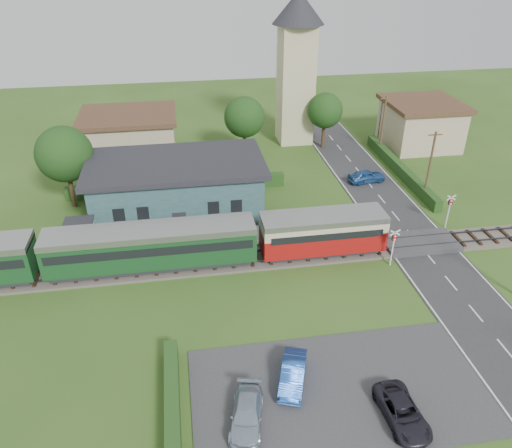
{
  "coord_description": "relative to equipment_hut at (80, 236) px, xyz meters",
  "views": [
    {
      "loc": [
        -9.44,
        -31.06,
        22.94
      ],
      "look_at": [
        -3.75,
        4.0,
        2.2
      ],
      "focal_mm": 35.0,
      "sensor_mm": 36.0,
      "label": 1
    }
  ],
  "objects": [
    {
      "name": "ground",
      "position": [
        18.0,
        -5.2,
        -1.75
      ],
      "size": [
        120.0,
        120.0,
        0.0
      ],
      "primitive_type": "plane",
      "color": "#2D4C19"
    },
    {
      "name": "railway_track",
      "position": [
        18.0,
        -3.2,
        -1.64
      ],
      "size": [
        76.0,
        3.2,
        0.49
      ],
      "color": "#4C443D",
      "rests_on": "ground"
    },
    {
      "name": "road",
      "position": [
        28.0,
        -5.2,
        -1.72
      ],
      "size": [
        6.0,
        70.0,
        0.05
      ],
      "primitive_type": "cube",
      "color": "#28282B",
      "rests_on": "ground"
    },
    {
      "name": "car_park",
      "position": [
        16.5,
        -17.2,
        -1.71
      ],
      "size": [
        17.0,
        9.0,
        0.08
      ],
      "primitive_type": "cube",
      "color": "#333335",
      "rests_on": "ground"
    },
    {
      "name": "crossing_deck",
      "position": [
        28.0,
        -3.2,
        -1.52
      ],
      "size": [
        6.2,
        3.4,
        0.45
      ],
      "primitive_type": "cube",
      "color": "#333335",
      "rests_on": "ground"
    },
    {
      "name": "platform",
      "position": [
        8.0,
        0.0,
        -1.52
      ],
      "size": [
        30.0,
        3.0,
        0.45
      ],
      "primitive_type": "cube",
      "color": "gray",
      "rests_on": "ground"
    },
    {
      "name": "equipment_hut",
      "position": [
        0.0,
        0.0,
        0.0
      ],
      "size": [
        2.3,
        2.3,
        2.55
      ],
      "color": "#C7BA8E",
      "rests_on": "platform"
    },
    {
      "name": "station_building",
      "position": [
        8.0,
        5.79,
        0.95
      ],
      "size": [
        16.0,
        9.0,
        5.3
      ],
      "color": "#2A4C55",
      "rests_on": "ground"
    },
    {
      "name": "train",
      "position": [
        2.59,
        -3.2,
        0.43
      ],
      "size": [
        43.2,
        2.9,
        3.4
      ],
      "color": "#232328",
      "rests_on": "ground"
    },
    {
      "name": "church_tower",
      "position": [
        23.0,
        22.8,
        8.48
      ],
      "size": [
        6.0,
        6.0,
        17.6
      ],
      "color": "#C7BA8E",
      "rests_on": "ground"
    },
    {
      "name": "house_west",
      "position": [
        3.0,
        19.8,
        1.04
      ],
      "size": [
        10.8,
        8.8,
        5.5
      ],
      "color": "tan",
      "rests_on": "ground"
    },
    {
      "name": "house_east",
      "position": [
        38.0,
        18.8,
        1.05
      ],
      "size": [
        8.8,
        8.8,
        5.5
      ],
      "color": "tan",
      "rests_on": "ground"
    },
    {
      "name": "hedge_carpark",
      "position": [
        7.0,
        -17.2,
        -1.15
      ],
      "size": [
        0.8,
        9.0,
        1.2
      ],
      "primitive_type": "cube",
      "color": "#193814",
      "rests_on": "ground"
    },
    {
      "name": "hedge_roadside",
      "position": [
        32.2,
        10.8,
        -1.15
      ],
      "size": [
        0.8,
        18.0,
        1.2
      ],
      "primitive_type": "cube",
      "color": "#193814",
      "rests_on": "ground"
    },
    {
      "name": "hedge_station",
      "position": [
        8.0,
        10.3,
        -1.1
      ],
      "size": [
        22.0,
        0.8,
        1.3
      ],
      "primitive_type": "cube",
      "color": "#193814",
      "rests_on": "ground"
    },
    {
      "name": "tree_a",
      "position": [
        -2.0,
        8.8,
        3.63
      ],
      "size": [
        5.2,
        5.2,
        8.0
      ],
      "color": "#332316",
      "rests_on": "ground"
    },
    {
      "name": "tree_b",
      "position": [
        16.0,
        17.8,
        3.27
      ],
      "size": [
        4.6,
        4.6,
        7.34
      ],
      "color": "#332316",
      "rests_on": "ground"
    },
    {
      "name": "tree_c",
      "position": [
        26.0,
        19.8,
        2.91
      ],
      "size": [
        4.2,
        4.2,
        6.78
      ],
      "color": "#332316",
      "rests_on": "ground"
    },
    {
      "name": "utility_pole_c",
      "position": [
        32.2,
        4.8,
        1.88
      ],
      "size": [
        1.4,
        0.22,
        7.0
      ],
      "color": "#473321",
      "rests_on": "ground"
    },
    {
      "name": "utility_pole_d",
      "position": [
        32.2,
        16.8,
        1.88
      ],
      "size": [
        1.4,
        0.22,
        7.0
      ],
      "color": "#473321",
      "rests_on": "ground"
    },
    {
      "name": "crossing_signal_near",
      "position": [
        24.4,
        -5.61,
        0.39
      ],
      "size": [
        0.84,
        0.28,
        3.28
      ],
      "color": "silver",
      "rests_on": "ground"
    },
    {
      "name": "crossing_signal_far",
      "position": [
        31.6,
        -0.81,
        0.39
      ],
      "size": [
        0.84,
        0.28,
        3.28
      ],
      "color": "silver",
      "rests_on": "ground"
    },
    {
      "name": "streetlamp_west",
      "position": [
        -4.0,
        14.8,
        1.29
      ],
      "size": [
        0.3,
        0.3,
        5.15
      ],
      "color": "#3F3F47",
      "rests_on": "ground"
    },
    {
      "name": "streetlamp_east",
      "position": [
        34.0,
        21.8,
        1.29
      ],
      "size": [
        0.3,
        0.3,
        5.15
      ],
      "color": "#3F3F47",
      "rests_on": "ground"
    },
    {
      "name": "car_on_road",
      "position": [
        27.84,
        9.36,
        -1.03
      ],
      "size": [
        4.11,
        2.11,
        1.34
      ],
      "primitive_type": "imported",
      "rotation": [
        0.0,
        0.0,
        1.71
      ],
      "color": "#234F8F",
      "rests_on": "road"
    },
    {
      "name": "car_park_blue",
      "position": [
        13.99,
        -16.18,
        -1.03
      ],
      "size": [
        2.53,
        4.09,
        1.27
      ],
      "primitive_type": "imported",
      "rotation": [
        0.0,
        0.0,
        -0.33
      ],
      "color": "#1E4DAA",
      "rests_on": "car_park"
    },
    {
      "name": "car_park_silver",
      "position": [
        10.93,
        -18.52,
        -1.07
      ],
      "size": [
        2.55,
        4.37,
        1.19
      ],
      "primitive_type": "imported",
      "rotation": [
        0.0,
        0.0,
        -0.23
      ],
      "color": "#96A6B6",
      "rests_on": "car_park"
    },
    {
      "name": "car_park_dark",
      "position": [
        19.23,
        -19.7,
        -1.09
      ],
      "size": [
        2.14,
        4.26,
        1.16
      ],
      "primitive_type": "imported",
      "rotation": [
        0.0,
        0.0,
        0.05
      ],
      "color": "black",
      "rests_on": "car_park"
    },
    {
      "name": "pedestrian_near",
      "position": [
        15.46,
        -0.44,
        -0.32
      ],
      "size": [
        0.73,
        0.5,
        1.96
      ],
      "primitive_type": "imported",
      "rotation": [
        0.0,
        0.0,
        3.1
      ],
      "color": "gray",
      "rests_on": "platform"
    },
    {
      "name": "pedestrian_far",
      "position": [
        3.43,
        -0.38,
        -0.49
      ],
      "size": [
        0.63,
        0.8,
        1.62
      ],
      "primitive_type": "imported",
      "rotation": [
        0.0,
        0.0,
        1.55
      ],
      "color": "gray",
      "rests_on": "platform"
    }
  ]
}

